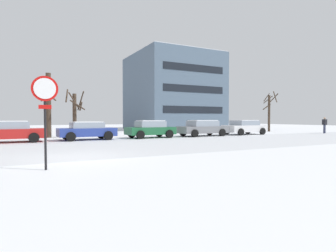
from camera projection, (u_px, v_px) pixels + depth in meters
name	position (u px, v px, depth m)	size (l,w,h in m)	color
ground_plane	(74.00, 158.00, 11.06)	(120.00, 120.00, 0.00)	white
road_surface	(62.00, 149.00, 14.31)	(80.00, 9.35, 0.00)	silver
stop_sign	(45.00, 104.00, 8.45)	(0.76, 0.20, 2.82)	black
parked_car_red	(8.00, 131.00, 18.08)	(4.43, 2.17, 1.40)	red
parked_car_blue	(87.00, 130.00, 20.34)	(4.03, 2.12, 1.32)	#283D93
parked_car_green	(150.00, 129.00, 22.52)	(3.89, 2.05, 1.40)	#1E6038
parked_car_gray	(203.00, 128.00, 24.71)	(4.52, 2.11, 1.40)	slate
parked_car_white	(244.00, 127.00, 27.11)	(4.32, 2.23, 1.39)	white
pedestrian_crossing	(325.00, 124.00, 29.27)	(0.47, 0.44, 1.68)	#2D334C
tree_far_right	(269.00, 111.00, 33.40)	(1.40, 1.78, 4.68)	#423326
tree_far_left	(75.00, 113.00, 22.76)	(1.53, 1.53, 3.96)	#423326
tree_far_mid	(48.00, 105.00, 22.68)	(1.46, 1.56, 5.20)	#423326
building_far_right	(172.00, 92.00, 41.10)	(11.20, 11.76, 10.72)	slate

